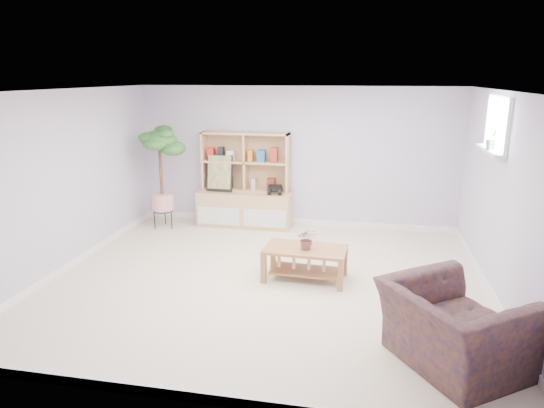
% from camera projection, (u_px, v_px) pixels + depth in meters
% --- Properties ---
extents(floor, '(5.50, 5.00, 0.01)m').
position_uv_depth(floor, '(267.00, 280.00, 6.28)').
color(floor, beige).
rests_on(floor, ground).
extents(ceiling, '(5.50, 5.00, 0.01)m').
position_uv_depth(ceiling, '(266.00, 90.00, 5.66)').
color(ceiling, silver).
rests_on(ceiling, walls).
extents(walls, '(5.51, 5.01, 2.40)m').
position_uv_depth(walls, '(266.00, 190.00, 5.97)').
color(walls, silver).
rests_on(walls, floor).
extents(baseboard, '(5.50, 5.00, 0.10)m').
position_uv_depth(baseboard, '(267.00, 276.00, 6.27)').
color(baseboard, white).
rests_on(baseboard, floor).
extents(window, '(0.10, 0.98, 0.68)m').
position_uv_depth(window, '(498.00, 124.00, 5.83)').
color(window, silver).
rests_on(window, walls).
extents(window_sill, '(0.14, 1.00, 0.04)m').
position_uv_depth(window_sill, '(490.00, 150.00, 5.92)').
color(window_sill, white).
rests_on(window_sill, walls).
extents(storage_unit, '(1.63, 0.55, 1.63)m').
position_uv_depth(storage_unit, '(244.00, 180.00, 8.35)').
color(storage_unit, tan).
rests_on(storage_unit, floor).
extents(poster, '(0.47, 0.12, 0.64)m').
position_uv_depth(poster, '(220.00, 173.00, 8.37)').
color(poster, yellow).
rests_on(poster, storage_unit).
extents(toy_truck, '(0.35, 0.25, 0.18)m').
position_uv_depth(toy_truck, '(275.00, 189.00, 8.22)').
color(toy_truck, black).
rests_on(toy_truck, storage_unit).
extents(coffee_table, '(1.07, 0.63, 0.43)m').
position_uv_depth(coffee_table, '(305.00, 263.00, 6.27)').
color(coffee_table, '#9B5E32').
rests_on(coffee_table, floor).
extents(table_plant, '(0.29, 0.26, 0.28)m').
position_uv_depth(table_plant, '(307.00, 239.00, 6.14)').
color(table_plant, '#154E1E').
rests_on(table_plant, coffee_table).
extents(floor_tree, '(0.79, 0.79, 1.76)m').
position_uv_depth(floor_tree, '(161.00, 178.00, 8.22)').
color(floor_tree, '#1E521B').
rests_on(floor_tree, floor).
extents(armchair, '(1.49, 1.52, 0.86)m').
position_uv_depth(armchair, '(454.00, 323.00, 4.34)').
color(armchair, '#151839').
rests_on(armchair, floor).
extents(sill_plant, '(0.18, 0.17, 0.26)m').
position_uv_depth(sill_plant, '(492.00, 139.00, 5.85)').
color(sill_plant, '#1E521B').
rests_on(sill_plant, window_sill).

